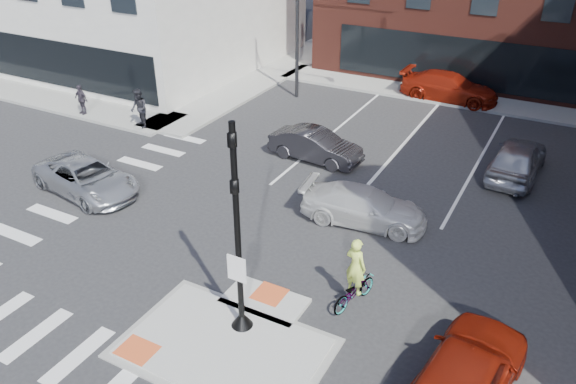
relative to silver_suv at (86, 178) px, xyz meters
The scene contains 14 objects.
ground 10.35m from the silver_suv, 23.09° to the right, with size 120.00×120.00×0.00m, color #28282B.
refuge_island 10.45m from the silver_suv, 24.40° to the right, with size 5.40×4.65×0.13m.
sidewalk_nw 13.39m from the silver_suv, 122.88° to the left, with size 23.50×20.50×0.15m.
sidewalk_n 21.88m from the silver_suv, 55.15° to the left, with size 26.00×3.00×0.15m, color gray.
signal_pole 10.32m from the silver_suv, 21.04° to the right, with size 0.60×0.60×5.98m.
silver_suv is the anchor object (origin of this frame).
red_sedan 15.72m from the silver_suv, 12.28° to the right, with size 1.97×4.91×1.67m, color maroon.
white_pickup 10.82m from the silver_suv, 16.71° to the left, with size 1.83×4.51×1.31m, color silver.
bg_car_dark 9.57m from the silver_suv, 46.55° to the left, with size 1.45×4.15×1.37m, color #232227.
bg_car_silver 17.43m from the silver_suv, 33.19° to the left, with size 1.87×4.64×1.58m, color #B9BBC0.
bg_car_red 20.00m from the silver_suv, 60.76° to the left, with size 2.17×5.34×1.55m, color #9B1F0E.
cyclist 11.86m from the silver_suv, ahead, with size 1.08×1.89×2.24m.
pedestrian_a 6.47m from the silver_suv, 112.79° to the left, with size 0.93×0.73×1.92m, color black.
pedestrian_b 8.77m from the silver_suv, 137.24° to the left, with size 0.91×0.38×1.55m, color #38313C.
Camera 1 is at (6.67, -9.31, 10.78)m, focal length 35.00 mm.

